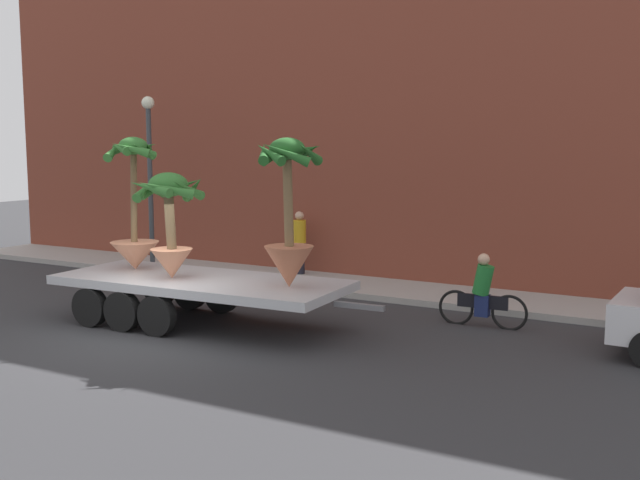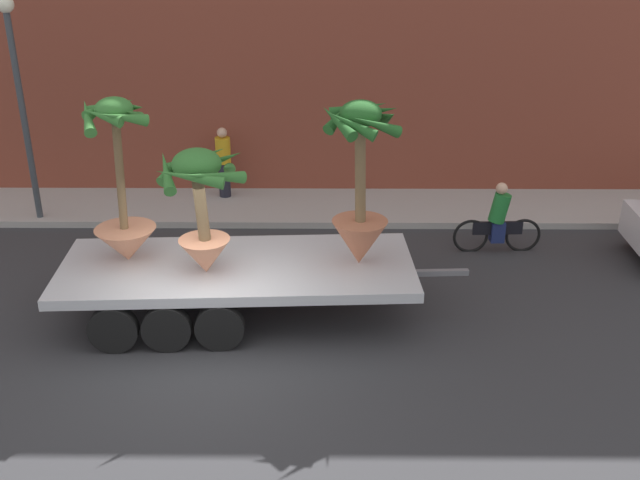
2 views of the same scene
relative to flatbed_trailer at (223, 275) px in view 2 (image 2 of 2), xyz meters
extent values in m
plane|color=#2D2D30|center=(-0.04, -1.16, -0.77)|extent=(60.00, 60.00, 0.00)
cube|color=#A39E99|center=(-0.04, 4.94, -0.70)|extent=(24.00, 2.20, 0.15)
cube|color=#B7BABF|center=(0.25, 0.01, 0.12)|extent=(6.20, 2.70, 0.18)
cylinder|color=black|center=(-1.75, 1.03, -0.37)|extent=(0.81, 0.26, 0.80)
cylinder|color=black|center=(-1.63, -1.20, -0.37)|extent=(0.81, 0.26, 0.80)
cylinder|color=black|center=(-0.90, 1.08, -0.37)|extent=(0.81, 0.26, 0.80)
cylinder|color=black|center=(-0.78, -1.16, -0.37)|extent=(0.81, 0.26, 0.80)
cylinder|color=black|center=(-0.04, 1.12, -0.37)|extent=(0.81, 0.26, 0.80)
cylinder|color=black|center=(0.07, -1.12, -0.37)|extent=(0.81, 0.26, 0.80)
cube|color=slate|center=(3.79, 0.19, -0.03)|extent=(1.00, 0.15, 0.10)
cone|color=tan|center=(-0.23, -0.30, 0.51)|extent=(0.86, 0.86, 0.61)
cylinder|color=brown|center=(-0.25, -0.30, 1.47)|extent=(0.26, 0.20, 1.31)
ellipsoid|color=#387A33|center=(-0.27, -0.30, 2.12)|extent=(0.79, 0.79, 0.49)
cone|color=#387A33|center=(0.21, -0.28, 2.05)|extent=(0.24, 0.97, 0.52)
cone|color=#387A33|center=(0.02, 0.15, 2.03)|extent=(0.98, 0.74, 0.63)
cone|color=#387A33|center=(-0.35, 0.19, 2.06)|extent=(1.01, 0.36, 0.50)
cone|color=#387A33|center=(-0.66, -0.15, 2.04)|extent=(0.48, 0.86, 0.50)
cone|color=#387A33|center=(-0.73, -0.44, 2.04)|extent=(0.47, 0.98, 0.54)
cone|color=#387A33|center=(-0.29, -0.82, 2.08)|extent=(1.08, 0.24, 0.38)
cone|color=#387A33|center=(0.05, -0.74, 2.07)|extent=(1.02, 0.81, 0.45)
cone|color=#B26647|center=(2.36, 0.06, 0.61)|extent=(0.95, 0.95, 0.79)
cylinder|color=brown|center=(2.34, 0.06, 1.93)|extent=(0.22, 0.18, 1.85)
ellipsoid|color=#235B23|center=(2.33, 0.06, 2.85)|extent=(0.68, 0.68, 0.42)
cone|color=#235B23|center=(2.77, 0.12, 2.77)|extent=(0.31, 0.93, 0.50)
cone|color=#235B23|center=(2.58, 0.41, 2.79)|extent=(0.83, 0.67, 0.42)
cone|color=#235B23|center=(2.30, 0.54, 2.81)|extent=(0.97, 0.24, 0.36)
cone|color=#235B23|center=(2.00, 0.27, 2.76)|extent=(0.59, 0.77, 0.51)
cone|color=#235B23|center=(1.96, -0.18, 2.78)|extent=(0.66, 0.86, 0.48)
cone|color=#235B23|center=(2.18, -0.32, 2.77)|extent=(0.85, 0.49, 0.48)
cone|color=#235B23|center=(2.55, -0.33, 2.77)|extent=(0.89, 0.62, 0.52)
cone|color=tan|center=(-1.66, 0.17, 0.51)|extent=(1.05, 1.05, 0.60)
cylinder|color=brown|center=(-1.63, 0.17, 1.85)|extent=(0.21, 0.14, 2.08)
ellipsoid|color=#387A33|center=(-1.61, 0.17, 2.89)|extent=(0.61, 0.61, 0.38)
cone|color=#387A33|center=(-1.31, 0.14, 2.80)|extent=(0.25, 0.66, 0.44)
cone|color=#387A33|center=(-1.39, 0.41, 2.85)|extent=(0.64, 0.61, 0.32)
cone|color=#387A33|center=(-1.76, 0.52, 2.85)|extent=(0.79, 0.48, 0.33)
cone|color=#387A33|center=(-1.89, 0.30, 2.85)|extent=(0.45, 0.67, 0.31)
cone|color=#387A33|center=(-2.01, 0.02, 2.80)|extent=(0.49, 0.86, 0.52)
cone|color=#387A33|center=(-1.70, -0.13, 2.84)|extent=(0.68, 0.38, 0.33)
cone|color=#387A33|center=(-1.39, -0.15, 2.83)|extent=(0.77, 0.63, 0.40)
torus|color=black|center=(5.90, 2.72, -0.43)|extent=(0.74, 0.09, 0.74)
torus|color=black|center=(4.80, 2.68, -0.43)|extent=(0.74, 0.09, 0.74)
cube|color=black|center=(5.35, 2.70, -0.25)|extent=(1.04, 0.11, 0.28)
cylinder|color=#1E702D|center=(5.35, 2.70, 0.20)|extent=(0.46, 0.36, 0.65)
sphere|color=tan|center=(5.35, 2.70, 0.62)|extent=(0.24, 0.24, 0.24)
cube|color=navy|center=(5.35, 2.70, -0.33)|extent=(0.29, 0.25, 0.44)
cylinder|color=black|center=(-0.66, 5.49, -0.20)|extent=(0.28, 0.28, 0.85)
cylinder|color=gold|center=(-0.66, 5.49, 0.54)|extent=(0.36, 0.36, 0.62)
sphere|color=tan|center=(-0.66, 5.49, 0.97)|extent=(0.24, 0.24, 0.24)
cylinder|color=#383D42|center=(-4.72, 4.14, 1.63)|extent=(0.14, 0.14, 4.50)
sphere|color=#EAEACC|center=(-4.72, 4.14, 4.03)|extent=(0.36, 0.36, 0.36)
camera|label=1|loc=(9.92, -12.17, 3.01)|focal=42.84mm
camera|label=2|loc=(1.77, -11.55, 5.86)|focal=41.99mm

